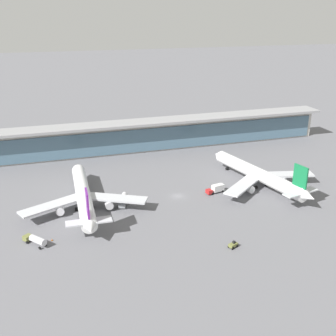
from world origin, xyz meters
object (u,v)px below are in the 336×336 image
at_px(service_truck_under_wing_olive, 233,245).
at_px(safety_cone_alpha, 32,240).
at_px(service_truck_on_taxiway_grey, 298,191).
at_px(service_truck_near_nose_red, 216,189).
at_px(airliner_centre_stand, 260,175).
at_px(service_truck_by_tail_olive, 36,240).
at_px(service_truck_mid_apron_grey, 123,199).
at_px(safety_cone_bravo, 52,240).
at_px(airliner_left_stand, 83,196).

relative_size(service_truck_under_wing_olive, safety_cone_alpha, 4.72).
xyz_separation_m(service_truck_under_wing_olive, service_truck_on_taxiway_grey, (39.37, 26.52, 0.83)).
height_order(service_truck_near_nose_red, service_truck_under_wing_olive, service_truck_near_nose_red).
distance_m(service_truck_under_wing_olive, service_truck_on_taxiway_grey, 47.48).
bearing_deg(airliner_centre_stand, safety_cone_alpha, -168.77).
bearing_deg(service_truck_near_nose_red, service_truck_under_wing_olive, -106.23).
bearing_deg(service_truck_by_tail_olive, service_truck_on_taxiway_grey, 4.61).
relative_size(service_truck_mid_apron_grey, safety_cone_alpha, 12.67).
bearing_deg(safety_cone_bravo, safety_cone_alpha, 166.65).
distance_m(airliner_left_stand, service_truck_by_tail_olive, 26.50).
bearing_deg(airliner_left_stand, service_truck_on_taxiway_grey, -9.33).
height_order(service_truck_mid_apron_grey, service_truck_by_tail_olive, same).
height_order(airliner_centre_stand, safety_cone_alpha, airliner_centre_stand).
bearing_deg(safety_cone_bravo, service_truck_under_wing_olive, -21.49).
relative_size(airliner_centre_stand, safety_cone_alpha, 80.56).
relative_size(airliner_left_stand, service_truck_by_tail_olive, 7.02).
bearing_deg(service_truck_by_tail_olive, safety_cone_bravo, 12.63).
distance_m(service_truck_near_nose_red, service_truck_on_taxiway_grey, 30.50).
bearing_deg(airliner_centre_stand, service_truck_near_nose_red, -177.43).
bearing_deg(service_truck_mid_apron_grey, airliner_left_stand, 176.77).
relative_size(service_truck_near_nose_red, safety_cone_bravo, 10.90).
distance_m(service_truck_by_tail_olive, service_truck_on_taxiway_grey, 94.90).
xyz_separation_m(service_truck_near_nose_red, service_truck_mid_apron_grey, (-35.70, 1.03, 0.02)).
distance_m(service_truck_by_tail_olive, safety_cone_alpha, 2.99).
bearing_deg(airliner_centre_stand, service_truck_on_taxiway_grey, -50.55).
xyz_separation_m(service_truck_near_nose_red, safety_cone_alpha, (-67.27, -16.23, -1.37)).
xyz_separation_m(airliner_left_stand, safety_cone_alpha, (-17.71, -18.04, -4.45)).
xyz_separation_m(service_truck_near_nose_red, safety_cone_bravo, (-61.53, -17.60, -1.37)).
height_order(service_truck_under_wing_olive, safety_cone_alpha, service_truck_under_wing_olive).
relative_size(airliner_left_stand, safety_cone_alpha, 81.22).
distance_m(airliner_centre_stand, service_truck_near_nose_red, 18.98).
height_order(airliner_centre_stand, safety_cone_bravo, airliner_centre_stand).
distance_m(service_truck_mid_apron_grey, safety_cone_bravo, 31.87).
xyz_separation_m(service_truck_under_wing_olive, safety_cone_bravo, (-50.60, 19.92, -0.56)).
height_order(service_truck_near_nose_red, safety_cone_bravo, service_truck_near_nose_red).
relative_size(service_truck_by_tail_olive, safety_cone_bravo, 11.57).
height_order(airliner_left_stand, service_truck_under_wing_olive, airliner_left_stand).
relative_size(service_truck_by_tail_olive, service_truck_on_taxiway_grey, 0.94).
bearing_deg(service_truck_under_wing_olive, service_truck_by_tail_olive, 161.12).
relative_size(service_truck_near_nose_red, service_truck_by_tail_olive, 0.94).
xyz_separation_m(airliner_centre_stand, service_truck_near_nose_red, (-18.71, -0.84, -3.08)).
bearing_deg(airliner_left_stand, service_truck_under_wing_olive, -45.51).
bearing_deg(safety_cone_bravo, airliner_left_stand, 58.35).
relative_size(airliner_centre_stand, service_truck_mid_apron_grey, 6.36).
xyz_separation_m(service_truck_near_nose_red, service_truck_on_taxiway_grey, (28.45, -11.00, 0.02)).
bearing_deg(safety_cone_alpha, airliner_left_stand, 45.54).
relative_size(airliner_centre_stand, safety_cone_bravo, 80.56).
bearing_deg(safety_cone_alpha, service_truck_mid_apron_grey, 28.67).
height_order(service_truck_near_nose_red, service_truck_on_taxiway_grey, service_truck_near_nose_red).
xyz_separation_m(service_truck_under_wing_olive, service_truck_by_tail_olive, (-55.22, 18.89, 0.83)).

